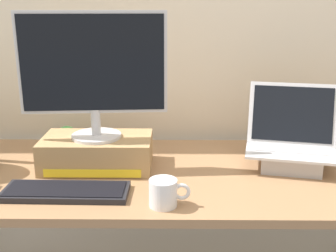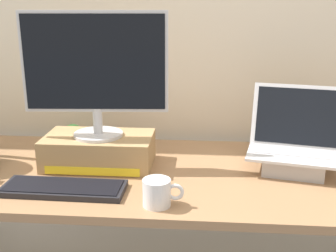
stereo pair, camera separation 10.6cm
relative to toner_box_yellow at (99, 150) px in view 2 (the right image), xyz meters
name	(u,v)px [view 2 (the right image)]	position (x,y,z in m)	size (l,w,h in m)	color
back_wall	(176,19)	(0.28, 0.43, 0.49)	(7.00, 0.10, 2.60)	beige
desk	(168,186)	(0.28, -0.04, -0.13)	(2.08, 0.75, 0.75)	#99704C
toner_box_yellow	(99,150)	(0.00, 0.00, 0.00)	(0.42, 0.24, 0.12)	#A88456
desktop_monitor	(95,71)	(0.00, 0.00, 0.32)	(0.55, 0.19, 0.47)	silver
open_laptop	(294,153)	(0.76, 0.01, 0.01)	(0.39, 0.32, 0.31)	#ADADB2
external_keyboard	(64,188)	(-0.07, -0.25, -0.05)	(0.42, 0.16, 0.02)	black
coffee_mug	(158,193)	(0.27, -0.33, -0.02)	(0.13, 0.09, 0.09)	silver
plush_toy	(73,134)	(-0.18, 0.23, -0.01)	(0.09, 0.09, 0.09)	#56B256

